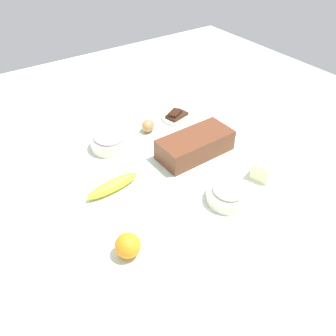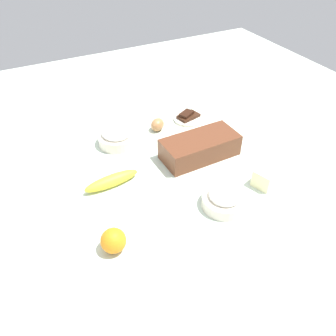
{
  "view_description": "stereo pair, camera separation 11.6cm",
  "coord_description": "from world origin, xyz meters",
  "px_view_note": "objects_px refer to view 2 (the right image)",
  "views": [
    {
      "loc": [
        0.51,
        0.74,
        0.78
      ],
      "look_at": [
        0.0,
        0.0,
        0.04
      ],
      "focal_mm": 36.94,
      "sensor_mm": 36.0,
      "label": 1
    },
    {
      "loc": [
        0.41,
        0.8,
        0.78
      ],
      "look_at": [
        0.0,
        0.0,
        0.04
      ],
      "focal_mm": 36.94,
      "sensor_mm": 36.0,
      "label": 2
    }
  ],
  "objects_px": {
    "flour_bowl": "(224,199)",
    "orange_fruit": "(113,241)",
    "chocolate_plate": "(188,117)",
    "sugar_bowl": "(117,136)",
    "loaf_pan": "(200,147)",
    "banana": "(112,181)",
    "butter_block": "(267,176)",
    "egg_near_butter": "(157,125)"
  },
  "relations": [
    {
      "from": "flour_bowl",
      "to": "orange_fruit",
      "type": "relative_size",
      "value": 1.98
    },
    {
      "from": "chocolate_plate",
      "to": "sugar_bowl",
      "type": "bearing_deg",
      "value": 5.13
    },
    {
      "from": "loaf_pan",
      "to": "sugar_bowl",
      "type": "height_order",
      "value": "loaf_pan"
    },
    {
      "from": "sugar_bowl",
      "to": "banana",
      "type": "height_order",
      "value": "sugar_bowl"
    },
    {
      "from": "orange_fruit",
      "to": "butter_block",
      "type": "bearing_deg",
      "value": -177.42
    },
    {
      "from": "flour_bowl",
      "to": "butter_block",
      "type": "xyz_separation_m",
      "value": [
        -0.19,
        -0.02,
        0.0
      ]
    },
    {
      "from": "flour_bowl",
      "to": "butter_block",
      "type": "height_order",
      "value": "flour_bowl"
    },
    {
      "from": "sugar_bowl",
      "to": "chocolate_plate",
      "type": "relative_size",
      "value": 1.14
    },
    {
      "from": "loaf_pan",
      "to": "banana",
      "type": "xyz_separation_m",
      "value": [
        0.34,
        0.01,
        -0.02
      ]
    },
    {
      "from": "orange_fruit",
      "to": "flour_bowl",
      "type": "bearing_deg",
      "value": -179.72
    },
    {
      "from": "loaf_pan",
      "to": "chocolate_plate",
      "type": "height_order",
      "value": "loaf_pan"
    },
    {
      "from": "loaf_pan",
      "to": "egg_near_butter",
      "type": "distance_m",
      "value": 0.24
    },
    {
      "from": "sugar_bowl",
      "to": "butter_block",
      "type": "distance_m",
      "value": 0.57
    },
    {
      "from": "banana",
      "to": "egg_near_butter",
      "type": "distance_m",
      "value": 0.37
    },
    {
      "from": "orange_fruit",
      "to": "loaf_pan",
      "type": "bearing_deg",
      "value": -149.06
    },
    {
      "from": "flour_bowl",
      "to": "egg_near_butter",
      "type": "relative_size",
      "value": 2.21
    },
    {
      "from": "loaf_pan",
      "to": "flour_bowl",
      "type": "bearing_deg",
      "value": 74.3
    },
    {
      "from": "egg_near_butter",
      "to": "sugar_bowl",
      "type": "bearing_deg",
      "value": 5.2
    },
    {
      "from": "sugar_bowl",
      "to": "banana",
      "type": "relative_size",
      "value": 0.78
    },
    {
      "from": "loaf_pan",
      "to": "butter_block",
      "type": "height_order",
      "value": "loaf_pan"
    },
    {
      "from": "banana",
      "to": "chocolate_plate",
      "type": "distance_m",
      "value": 0.5
    },
    {
      "from": "banana",
      "to": "orange_fruit",
      "type": "relative_size",
      "value": 2.69
    },
    {
      "from": "sugar_bowl",
      "to": "egg_near_butter",
      "type": "distance_m",
      "value": 0.18
    },
    {
      "from": "flour_bowl",
      "to": "loaf_pan",
      "type": "bearing_deg",
      "value": -104.38
    },
    {
      "from": "butter_block",
      "to": "egg_near_butter",
      "type": "distance_m",
      "value": 0.5
    },
    {
      "from": "flour_bowl",
      "to": "egg_near_butter",
      "type": "distance_m",
      "value": 0.49
    },
    {
      "from": "banana",
      "to": "loaf_pan",
      "type": "bearing_deg",
      "value": -179.1
    },
    {
      "from": "butter_block",
      "to": "loaf_pan",
      "type": "bearing_deg",
      "value": -62.61
    },
    {
      "from": "sugar_bowl",
      "to": "chocolate_plate",
      "type": "bearing_deg",
      "value": -174.87
    },
    {
      "from": "egg_near_butter",
      "to": "loaf_pan",
      "type": "bearing_deg",
      "value": 104.6
    },
    {
      "from": "flour_bowl",
      "to": "chocolate_plate",
      "type": "height_order",
      "value": "flour_bowl"
    },
    {
      "from": "loaf_pan",
      "to": "orange_fruit",
      "type": "relative_size",
      "value": 4.0
    },
    {
      "from": "loaf_pan",
      "to": "flour_bowl",
      "type": "height_order",
      "value": "loaf_pan"
    },
    {
      "from": "banana",
      "to": "orange_fruit",
      "type": "height_order",
      "value": "orange_fruit"
    },
    {
      "from": "loaf_pan",
      "to": "sugar_bowl",
      "type": "bearing_deg",
      "value": -43.14
    },
    {
      "from": "orange_fruit",
      "to": "egg_near_butter",
      "type": "relative_size",
      "value": 1.12
    },
    {
      "from": "loaf_pan",
      "to": "egg_near_butter",
      "type": "relative_size",
      "value": 4.47
    },
    {
      "from": "banana",
      "to": "butter_block",
      "type": "distance_m",
      "value": 0.52
    },
    {
      "from": "egg_near_butter",
      "to": "chocolate_plate",
      "type": "relative_size",
      "value": 0.49
    },
    {
      "from": "sugar_bowl",
      "to": "butter_block",
      "type": "xyz_separation_m",
      "value": [
        -0.36,
        0.45,
        -0.0
      ]
    },
    {
      "from": "loaf_pan",
      "to": "chocolate_plate",
      "type": "relative_size",
      "value": 2.18
    },
    {
      "from": "orange_fruit",
      "to": "butter_block",
      "type": "relative_size",
      "value": 0.79
    }
  ]
}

